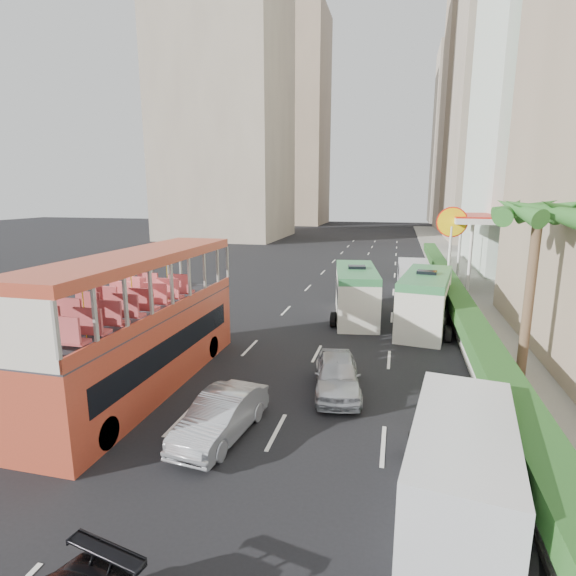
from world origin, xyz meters
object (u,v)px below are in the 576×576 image
(panel_van_far, at_px, (413,277))
(shell_station, at_px, (492,251))
(car_silver_lane_b, at_px, (337,392))
(panel_van_near, at_px, (461,466))
(double_decker_bus, at_px, (142,322))
(palm_tree, at_px, (529,296))
(car_silver_lane_a, at_px, (222,436))
(minibus_far, at_px, (425,301))
(van_asset, at_px, (358,312))
(minibus_near, at_px, (356,293))

(panel_van_far, xyz_separation_m, shell_station, (5.84, 3.27, 1.68))
(car_silver_lane_b, relative_size, panel_van_near, 0.75)
(car_silver_lane_b, bearing_deg, panel_van_near, -66.68)
(double_decker_bus, distance_m, palm_tree, 14.39)
(car_silver_lane_b, bearing_deg, double_decker_bus, -179.67)
(car_silver_lane_a, bearing_deg, minibus_far, 70.97)
(double_decker_bus, xyz_separation_m, shell_station, (16.00, 23.00, 0.22))
(car_silver_lane_b, xyz_separation_m, minibus_far, (3.47, 9.10, 1.48))
(double_decker_bus, xyz_separation_m, car_silver_lane_b, (7.02, 1.23, -2.53))
(minibus_far, bearing_deg, panel_van_near, -81.07)
(van_asset, distance_m, palm_tree, 11.73)
(minibus_near, bearing_deg, car_silver_lane_a, -109.09)
(minibus_near, xyz_separation_m, minibus_far, (3.78, -1.18, 0.03))
(car_silver_lane_b, relative_size, shell_station, 0.50)
(shell_station, bearing_deg, double_decker_bus, -124.82)
(panel_van_far, distance_m, shell_station, 6.91)
(double_decker_bus, relative_size, shell_station, 1.38)
(car_silver_lane_b, relative_size, minibus_far, 0.60)
(car_silver_lane_b, bearing_deg, panel_van_far, 70.77)
(van_asset, relative_size, panel_van_near, 0.81)
(palm_tree, bearing_deg, car_silver_lane_b, -157.78)
(car_silver_lane_a, height_order, minibus_far, minibus_far)
(car_silver_lane_a, bearing_deg, van_asset, 87.47)
(car_silver_lane_a, relative_size, minibus_near, 0.61)
(minibus_near, relative_size, panel_van_far, 1.23)
(car_silver_lane_a, xyz_separation_m, van_asset, (2.67, 15.37, 0.00))
(minibus_far, xyz_separation_m, palm_tree, (3.31, -6.33, 1.90))
(car_silver_lane_a, xyz_separation_m, palm_tree, (9.73, 6.62, 3.38))
(panel_van_near, distance_m, shell_station, 27.84)
(car_silver_lane_a, xyz_separation_m, panel_van_near, (6.50, -1.63, 1.08))
(panel_van_far, height_order, palm_tree, palm_tree)
(panel_van_far, relative_size, shell_station, 0.67)
(van_asset, distance_m, panel_van_near, 17.45)
(double_decker_bus, xyz_separation_m, car_silver_lane_a, (4.07, -2.62, -2.53))
(minibus_near, bearing_deg, minibus_far, -25.92)
(car_silver_lane_b, distance_m, shell_station, 23.71)
(car_silver_lane_b, height_order, van_asset, car_silver_lane_b)
(car_silver_lane_a, bearing_deg, panel_van_near, -6.73)
(panel_van_near, bearing_deg, minibus_near, 111.89)
(car_silver_lane_a, xyz_separation_m, shell_station, (11.93, 25.62, 2.75))
(car_silver_lane_b, relative_size, panel_van_far, 0.76)
(car_silver_lane_a, bearing_deg, shell_station, 72.38)
(shell_station, bearing_deg, panel_van_near, -101.27)
(car_silver_lane_a, height_order, minibus_near, minibus_near)
(car_silver_lane_a, relative_size, minibus_far, 0.60)
(double_decker_bus, height_order, van_asset, double_decker_bus)
(palm_tree, xyz_separation_m, shell_station, (2.20, 19.00, -0.63))
(minibus_near, xyz_separation_m, shell_station, (9.29, 11.49, 1.30))
(minibus_far, bearing_deg, minibus_near, 171.23)
(minibus_near, height_order, shell_station, shell_station)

